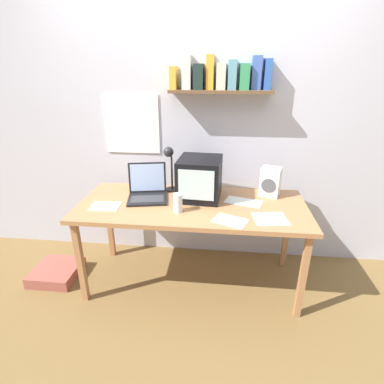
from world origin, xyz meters
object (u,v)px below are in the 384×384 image
loose_paper_near_laptop (105,206)px  floor_cushion (57,272)px  crt_monitor (200,178)px  space_heater (270,182)px  corner_desk (192,211)px  desk_lamp (170,162)px  open_notebook (230,221)px  laptop (147,189)px  loose_paper_near_monitor (243,202)px  juice_glass (178,204)px  printed_handout (270,219)px

loose_paper_near_laptop → floor_cushion: (-0.54, 0.04, -0.69)m
crt_monitor → space_heater: crt_monitor is taller
corner_desk → floor_cushion: 1.35m
desk_lamp → floor_cushion: size_ratio=1.05×
open_notebook → floor_cushion: bearing=173.2°
laptop → loose_paper_near_laptop: 0.36m
loose_paper_near_monitor → open_notebook: bearing=-108.1°
crt_monitor → loose_paper_near_laptop: bearing=-155.8°
corner_desk → juice_glass: size_ratio=12.55×
space_heater → loose_paper_near_monitor: (-0.22, -0.16, -0.12)m
space_heater → loose_paper_near_laptop: space_heater is taller
desk_lamp → juice_glass: bearing=-55.6°
open_notebook → corner_desk: bearing=139.2°
loose_paper_near_laptop → printed_handout: size_ratio=0.89×
corner_desk → open_notebook: bearing=-40.8°
space_heater → open_notebook: bearing=-104.1°
laptop → open_notebook: bearing=-38.6°
loose_paper_near_monitor → floor_cushion: loose_paper_near_monitor is taller
crt_monitor → printed_handout: 0.64m
corner_desk → loose_paper_near_laptop: size_ratio=7.82×
corner_desk → printed_handout: (0.57, -0.19, 0.06)m
loose_paper_near_laptop → corner_desk: bearing=10.1°
juice_glass → space_heater: bearing=28.4°
loose_paper_near_monitor → space_heater: bearing=36.1°
space_heater → open_notebook: (-0.33, -0.49, -0.12)m
desk_lamp → printed_handout: (0.78, -0.42, -0.26)m
desk_lamp → loose_paper_near_laptop: size_ratio=1.74×
printed_handout → loose_paper_near_monitor: 0.32m
printed_handout → floor_cushion: bearing=176.2°
loose_paper_near_monitor → crt_monitor: bearing=170.2°
juice_glass → crt_monitor: bearing=64.6°
juice_glass → floor_cushion: bearing=176.4°
juice_glass → printed_handout: juice_glass is taller
corner_desk → crt_monitor: bearing=71.5°
printed_handout → loose_paper_near_monitor: (-0.17, 0.27, -0.00)m
loose_paper_near_laptop → floor_cushion: loose_paper_near_laptop is taller
crt_monitor → printed_handout: crt_monitor is taller
crt_monitor → space_heater: bearing=13.8°
corner_desk → printed_handout: bearing=-18.6°
space_heater → loose_paper_near_monitor: space_heater is taller
juice_glass → loose_paper_near_laptop: size_ratio=0.62×
loose_paper_near_monitor → corner_desk: bearing=-168.9°
loose_paper_near_laptop → loose_paper_near_monitor: 1.07m
floor_cushion → laptop: bearing=11.7°
loose_paper_near_monitor → open_notebook: (-0.11, -0.33, 0.00)m
open_notebook → crt_monitor: bearing=122.1°
crt_monitor → desk_lamp: size_ratio=0.97×
crt_monitor → laptop: crt_monitor is taller
laptop → printed_handout: 0.99m
space_heater → floor_cushion: size_ratio=0.64×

